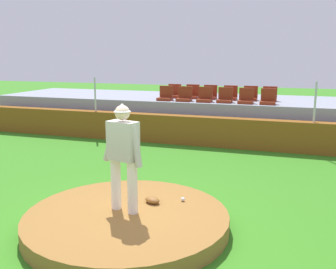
{
  "coord_description": "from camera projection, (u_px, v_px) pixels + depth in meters",
  "views": [
    {
      "loc": [
        2.52,
        -5.44,
        2.84
      ],
      "look_at": [
        0.0,
        2.2,
        1.17
      ],
      "focal_mm": 40.89,
      "sensor_mm": 36.0,
      "label": 1
    }
  ],
  "objects": [
    {
      "name": "ground_plane",
      "position": [
        127.0,
        228.0,
        6.41
      ],
      "size": [
        60.0,
        60.0,
        0.0
      ],
      "primitive_type": "plane",
      "color": "#347F1C"
    },
    {
      "name": "pitchers_mound",
      "position": [
        127.0,
        221.0,
        6.38
      ],
      "size": [
        3.4,
        3.4,
        0.27
      ],
      "primitive_type": "cylinder",
      "color": "olive",
      "rests_on": "ground_plane"
    },
    {
      "name": "pitcher",
      "position": [
        123.0,
        150.0,
        6.24
      ],
      "size": [
        0.81,
        0.39,
        1.82
      ],
      "rotation": [
        0.0,
        0.0,
        -0.27
      ],
      "color": "white",
      "rests_on": "pitchers_mound"
    },
    {
      "name": "baseball",
      "position": [
        183.0,
        199.0,
        6.86
      ],
      "size": [
        0.07,
        0.07,
        0.07
      ],
      "primitive_type": "sphere",
      "color": "white",
      "rests_on": "pitchers_mound"
    },
    {
      "name": "fielding_glove",
      "position": [
        152.0,
        200.0,
        6.78
      ],
      "size": [
        0.36,
        0.31,
        0.11
      ],
      "primitive_type": "ellipsoid",
      "rotation": [
        0.0,
        0.0,
        5.82
      ],
      "color": "brown",
      "rests_on": "pitchers_mound"
    },
    {
      "name": "brick_barrier",
      "position": [
        208.0,
        131.0,
        12.15
      ],
      "size": [
        17.58,
        0.4,
        0.93
      ],
      "primitive_type": "cube",
      "color": "brown",
      "rests_on": "ground_plane"
    },
    {
      "name": "fence_post_left",
      "position": [
        95.0,
        94.0,
        13.16
      ],
      "size": [
        0.06,
        0.06,
        1.18
      ],
      "primitive_type": "cylinder",
      "color": "silver",
      "rests_on": "brick_barrier"
    },
    {
      "name": "fence_post_right",
      "position": [
        315.0,
        102.0,
        10.98
      ],
      "size": [
        0.06,
        0.06,
        1.18
      ],
      "primitive_type": "cylinder",
      "color": "silver",
      "rests_on": "brick_barrier"
    },
    {
      "name": "bleacher_platform",
      "position": [
        221.0,
        115.0,
        14.26
      ],
      "size": [
        17.14,
        3.64,
        1.28
      ],
      "primitive_type": "cube",
      "color": "#8A909E",
      "rests_on": "ground_plane"
    },
    {
      "name": "stadium_chair_0",
      "position": [
        165.0,
        96.0,
        13.44
      ],
      "size": [
        0.48,
        0.44,
        0.5
      ],
      "rotation": [
        0.0,
        0.0,
        3.14
      ],
      "color": "maroon",
      "rests_on": "bleacher_platform"
    },
    {
      "name": "stadium_chair_1",
      "position": [
        185.0,
        96.0,
        13.22
      ],
      "size": [
        0.48,
        0.44,
        0.5
      ],
      "rotation": [
        0.0,
        0.0,
        3.14
      ],
      "color": "maroon",
      "rests_on": "bleacher_platform"
    },
    {
      "name": "stadium_chair_2",
      "position": [
        205.0,
        97.0,
        13.0
      ],
      "size": [
        0.48,
        0.44,
        0.5
      ],
      "rotation": [
        0.0,
        0.0,
        3.14
      ],
      "color": "maroon",
      "rests_on": "bleacher_platform"
    },
    {
      "name": "stadium_chair_3",
      "position": [
        225.0,
        98.0,
        12.83
      ],
      "size": [
        0.48,
        0.44,
        0.5
      ],
      "rotation": [
        0.0,
        0.0,
        3.14
      ],
      "color": "maroon",
      "rests_on": "bleacher_platform"
    },
    {
      "name": "stadium_chair_4",
      "position": [
        246.0,
        99.0,
        12.58
      ],
      "size": [
        0.48,
        0.44,
        0.5
      ],
      "rotation": [
        0.0,
        0.0,
        3.14
      ],
      "color": "maroon",
      "rests_on": "bleacher_platform"
    },
    {
      "name": "stadium_chair_5",
      "position": [
        268.0,
        99.0,
        12.37
      ],
      "size": [
        0.48,
        0.44,
        0.5
      ],
      "rotation": [
        0.0,
        0.0,
        3.14
      ],
      "color": "maroon",
      "rests_on": "bleacher_platform"
    },
    {
      "name": "stadium_chair_6",
      "position": [
        174.0,
        93.0,
        14.29
      ],
      "size": [
        0.48,
        0.44,
        0.5
      ],
      "rotation": [
        0.0,
        0.0,
        3.14
      ],
      "color": "maroon",
      "rests_on": "bleacher_platform"
    },
    {
      "name": "stadium_chair_7",
      "position": [
        192.0,
        94.0,
        14.08
      ],
      "size": [
        0.48,
        0.44,
        0.5
      ],
      "rotation": [
        0.0,
        0.0,
        3.14
      ],
      "color": "maroon",
      "rests_on": "bleacher_platform"
    },
    {
      "name": "stadium_chair_8",
      "position": [
        210.0,
        95.0,
        13.86
      ],
      "size": [
        0.48,
        0.44,
        0.5
      ],
      "rotation": [
        0.0,
        0.0,
        3.14
      ],
      "color": "maroon",
      "rests_on": "bleacher_platform"
    },
    {
      "name": "stadium_chair_9",
      "position": [
        230.0,
        95.0,
        13.6
      ],
      "size": [
        0.48,
        0.44,
        0.5
      ],
      "rotation": [
        0.0,
        0.0,
        3.14
      ],
      "color": "maroon",
      "rests_on": "bleacher_platform"
    },
    {
      "name": "stadium_chair_10",
      "position": [
        250.0,
        96.0,
        13.43
      ],
      "size": [
        0.48,
        0.44,
        0.5
      ],
      "rotation": [
        0.0,
        0.0,
        3.14
      ],
      "color": "maroon",
      "rests_on": "bleacher_platform"
    },
    {
      "name": "stadium_chair_11",
      "position": [
        270.0,
        97.0,
        13.2
      ],
      "size": [
        0.48,
        0.44,
        0.5
      ],
      "rotation": [
        0.0,
        0.0,
        3.14
      ],
      "color": "maroon",
      "rests_on": "bleacher_platform"
    }
  ]
}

